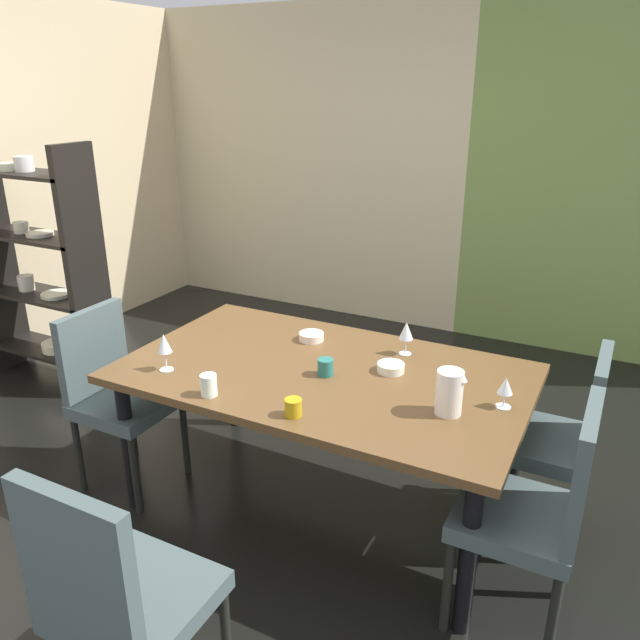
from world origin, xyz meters
name	(u,v)px	position (x,y,z in m)	size (l,w,h in m)	color
ground_plane	(276,481)	(0.00, 0.00, -0.01)	(5.39, 5.22, 0.02)	black
back_panel_interior	(303,165)	(-1.22, 2.56, 1.31)	(2.96, 0.10, 2.62)	beige
garden_window_panel	(638,187)	(1.48, 2.56, 1.31)	(2.43, 0.10, 2.62)	olive
dining_table	(323,384)	(0.31, -0.06, 0.68)	(1.88, 1.10, 0.75)	brown
chair_right_far	(561,433)	(1.36, 0.24, 0.54)	(0.44, 0.44, 0.94)	#425252
chair_left_near	(115,388)	(-0.73, -0.35, 0.54)	(0.45, 0.44, 0.95)	#425252
chair_head_near	(115,596)	(0.29, -1.40, 0.56)	(0.44, 0.44, 1.01)	#425252
chair_right_near	(540,506)	(1.36, -0.35, 0.55)	(0.44, 0.44, 0.98)	#425252
display_shelf	(39,266)	(-2.07, 0.35, 0.83)	(0.96, 0.31, 1.66)	black
wine_glass_center	(406,331)	(0.59, 0.29, 0.87)	(0.07, 0.07, 0.17)	silver
wine_glass_right	(164,344)	(-0.34, -0.40, 0.88)	(0.07, 0.07, 0.18)	silver
wine_glass_near_window	(505,387)	(1.14, -0.04, 0.84)	(0.06, 0.06, 0.14)	silver
serving_bowl_corner	(311,336)	(0.10, 0.23, 0.77)	(0.13, 0.13, 0.04)	#F9E1D2
serving_bowl_left	(391,368)	(0.60, 0.07, 0.77)	(0.13, 0.13, 0.04)	white
cup_rear	(209,385)	(-0.01, -0.51, 0.80)	(0.07, 0.07, 0.10)	white
cup_west	(325,367)	(0.35, -0.10, 0.79)	(0.07, 0.07, 0.08)	#256C64
cup_south	(293,407)	(0.40, -0.49, 0.79)	(0.07, 0.07, 0.07)	#B99113
pitcher_near_shelf	(450,392)	(0.95, -0.19, 0.85)	(0.12, 0.11, 0.19)	white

